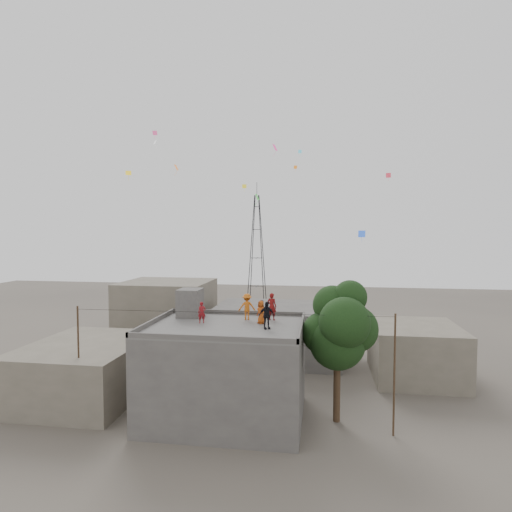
{
  "coord_description": "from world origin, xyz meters",
  "views": [
    {
      "loc": [
        6.15,
        -26.93,
        12.2
      ],
      "look_at": [
        1.78,
        1.55,
        10.58
      ],
      "focal_mm": 30.0,
      "sensor_mm": 36.0,
      "label": 1
    }
  ],
  "objects_px": {
    "tree": "(340,327)",
    "person_dark_adult": "(267,315)",
    "transmission_tower": "(257,252)",
    "person_red_adult": "(272,306)",
    "stair_head_box": "(190,303)"
  },
  "relations": [
    {
      "from": "stair_head_box",
      "to": "person_red_adult",
      "type": "height_order",
      "value": "stair_head_box"
    },
    {
      "from": "tree",
      "to": "person_dark_adult",
      "type": "distance_m",
      "value": 4.81
    },
    {
      "from": "transmission_tower",
      "to": "person_red_adult",
      "type": "height_order",
      "value": "transmission_tower"
    },
    {
      "from": "transmission_tower",
      "to": "person_dark_adult",
      "type": "relative_size",
      "value": 11.52
    },
    {
      "from": "transmission_tower",
      "to": "person_dark_adult",
      "type": "distance_m",
      "value": 41.13
    },
    {
      "from": "transmission_tower",
      "to": "stair_head_box",
      "type": "bearing_deg",
      "value": -88.77
    },
    {
      "from": "stair_head_box",
      "to": "person_dark_adult",
      "type": "xyz_separation_m",
      "value": [
        5.96,
        -3.12,
        -0.13
      ]
    },
    {
      "from": "stair_head_box",
      "to": "transmission_tower",
      "type": "xyz_separation_m",
      "value": [
        -0.8,
        37.4,
        1.97
      ]
    },
    {
      "from": "transmission_tower",
      "to": "person_red_adult",
      "type": "xyz_separation_m",
      "value": [
        6.77,
        -37.7,
        -2.03
      ]
    },
    {
      "from": "stair_head_box",
      "to": "person_red_adult",
      "type": "relative_size",
      "value": 1.06
    },
    {
      "from": "person_red_adult",
      "to": "person_dark_adult",
      "type": "xyz_separation_m",
      "value": [
        -0.01,
        -2.82,
        -0.07
      ]
    },
    {
      "from": "tree",
      "to": "person_dark_adult",
      "type": "bearing_deg",
      "value": -166.38
    },
    {
      "from": "person_red_adult",
      "to": "transmission_tower",
      "type": "bearing_deg",
      "value": -61.83
    },
    {
      "from": "person_red_adult",
      "to": "tree",
      "type": "bearing_deg",
      "value": 177.61
    },
    {
      "from": "stair_head_box",
      "to": "person_dark_adult",
      "type": "distance_m",
      "value": 6.73
    }
  ]
}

